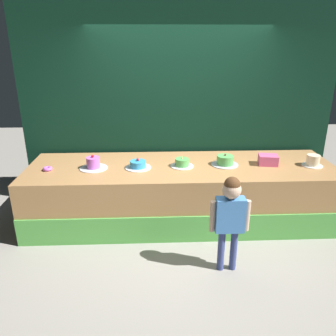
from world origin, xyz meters
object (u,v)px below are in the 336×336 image
pink_box (268,160)px  cake_far_right (313,161)px  cake_right (225,161)px  donut (48,169)px  cake_center (182,163)px  cake_far_left (93,164)px  cake_left (138,165)px  child_figure (230,212)px

pink_box → cake_far_right: bearing=-7.0°
cake_right → cake_far_right: cake_right is taller
donut → cake_center: size_ratio=0.39×
cake_far_right → donut: bearing=-179.7°
cake_far_left → donut: bearing=-175.6°
pink_box → cake_right: 0.57m
cake_left → cake_center: (0.57, 0.03, 0.00)m
child_figure → cake_far_left: (-1.53, 1.07, 0.15)m
donut → cake_left: bearing=1.9°
cake_left → cake_far_right: 2.27m
cake_right → cake_far_right: 1.14m
cake_left → cake_center: size_ratio=1.11×
donut → cake_center: bearing=2.3°
donut → cake_right: bearing=2.5°
pink_box → cake_left: 1.70m
child_figure → cake_far_right: bearing=38.7°
pink_box → cake_far_left: cake_far_left is taller
cake_left → cake_center: cake_center is taller
child_figure → cake_far_right: (1.30, 1.04, 0.16)m
child_figure → pink_box: (0.74, 1.11, 0.15)m
child_figure → cake_left: child_figure is taller
child_figure → donut: child_figure is taller
donut → cake_right: 2.27m
donut → cake_far_right: bearing=0.3°
cake_center → cake_far_right: size_ratio=1.14×
child_figure → donut: 2.34m
child_figure → cake_left: 1.44m
donut → cake_center: 1.70m
cake_right → pink_box: bearing=-1.3°
child_figure → cake_center: bearing=109.9°
cake_center → cake_right: (0.57, 0.03, 0.01)m
pink_box → cake_center: bearing=-179.0°
donut → cake_far_left: bearing=4.4°
cake_far_left → cake_far_right: (2.83, -0.03, 0.01)m
child_figure → donut: (-2.10, 1.02, 0.11)m
pink_box → donut: (-2.83, -0.09, -0.04)m
pink_box → cake_far_left: size_ratio=0.68×
child_figure → pink_box: child_figure is taller
cake_far_left → cake_center: cake_far_left is taller
cake_left → cake_far_left: bearing=179.3°
pink_box → cake_center: size_ratio=0.80×
pink_box → cake_far_right: (0.57, -0.07, 0.00)m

